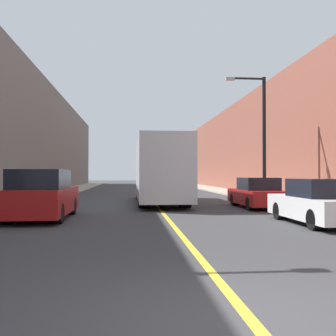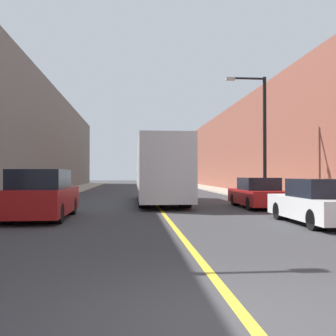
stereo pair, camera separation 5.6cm
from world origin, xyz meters
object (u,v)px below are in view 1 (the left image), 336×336
Objects in this scene: bus at (160,170)px; car_right_mid at (257,194)px; street_lamp_right at (261,130)px; car_right_near at (320,204)px; parked_suv_left at (41,196)px.

car_right_mid is (4.47, -3.62, -1.21)m from bus.
street_lamp_right is at bearing 68.15° from car_right_mid.
street_lamp_right is at bearing 82.54° from car_right_near.
street_lamp_right is (10.59, 7.09, 3.29)m from parked_suv_left.
car_right_near is at bearing -65.51° from bus.
car_right_near is (9.35, -2.35, -0.17)m from parked_suv_left.
bus is 2.22× the size of parked_suv_left.
parked_suv_left reaches higher than car_right_near.
parked_suv_left reaches higher than car_right_mid.
bus is at bearing 57.24° from parked_suv_left.
street_lamp_right reaches higher than bus.
parked_suv_left is 1.08× the size of car_right_near.
street_lamp_right is (1.27, 3.17, 3.47)m from car_right_mid.
car_right_mid is (-0.03, 6.27, -0.01)m from car_right_near.
car_right_near is (4.50, -9.88, -1.20)m from bus.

